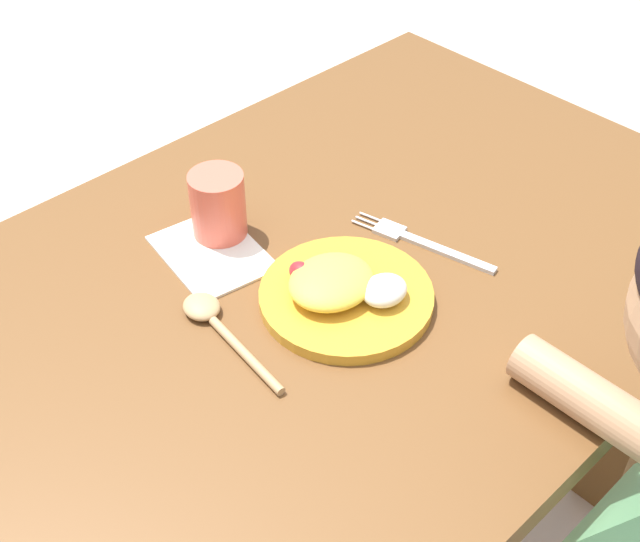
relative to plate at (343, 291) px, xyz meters
The scene contains 6 objects.
dining_table 0.16m from the plate, 147.47° to the left, with size 1.36×0.77×0.66m.
plate is the anchor object (origin of this frame).
fork 0.15m from the plate, ahead, with size 0.07×0.21×0.01m.
spoon 0.16m from the plate, 151.72° to the left, with size 0.05×0.19×0.02m.
drinking_cup 0.21m from the plate, 97.40° to the left, with size 0.07×0.07×0.09m, color #E6614C.
napkin 0.19m from the plate, 108.60° to the left, with size 0.12×0.16×0.00m, color white.
Camera 1 is at (-0.47, -0.57, 1.38)m, focal length 47.74 mm.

